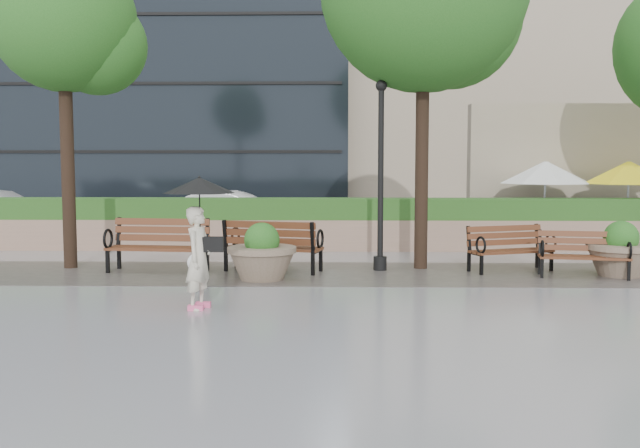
{
  "coord_description": "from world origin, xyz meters",
  "views": [
    {
      "loc": [
        0.54,
        -11.49,
        2.29
      ],
      "look_at": [
        0.23,
        2.15,
        1.1
      ],
      "focal_mm": 40.0,
      "sensor_mm": 36.0,
      "label": 1
    }
  ],
  "objects_px": {
    "bench_2": "(273,257)",
    "planter_left": "(262,258)",
    "bench_3": "(510,258)",
    "lamppost": "(381,188)",
    "pedestrian": "(199,229)",
    "bench_4": "(583,264)",
    "planter_right": "(620,255)",
    "bench_1": "(158,257)",
    "car_right": "(234,214)"
  },
  "relations": [
    {
      "from": "bench_1",
      "to": "car_right",
      "type": "distance_m",
      "value": 7.19
    },
    {
      "from": "bench_3",
      "to": "bench_4",
      "type": "xyz_separation_m",
      "value": [
        1.25,
        -0.78,
        -0.01
      ]
    },
    {
      "from": "bench_1",
      "to": "planter_left",
      "type": "relative_size",
      "value": 1.59
    },
    {
      "from": "bench_1",
      "to": "bench_2",
      "type": "height_order",
      "value": "bench_1"
    },
    {
      "from": "planter_left",
      "to": "planter_right",
      "type": "bearing_deg",
      "value": 4.92
    },
    {
      "from": "car_right",
      "to": "pedestrian",
      "type": "xyz_separation_m",
      "value": [
        1.02,
        -10.82,
        0.55
      ]
    },
    {
      "from": "planter_left",
      "to": "bench_3",
      "type": "bearing_deg",
      "value": 13.07
    },
    {
      "from": "car_right",
      "to": "bench_3",
      "type": "bearing_deg",
      "value": -126.57
    },
    {
      "from": "planter_left",
      "to": "car_right",
      "type": "height_order",
      "value": "car_right"
    },
    {
      "from": "planter_right",
      "to": "car_right",
      "type": "bearing_deg",
      "value": 139.82
    },
    {
      "from": "bench_2",
      "to": "pedestrian",
      "type": "height_order",
      "value": "pedestrian"
    },
    {
      "from": "bench_4",
      "to": "planter_right",
      "type": "xyz_separation_m",
      "value": [
        0.81,
        0.22,
        0.17
      ]
    },
    {
      "from": "bench_2",
      "to": "planter_left",
      "type": "xyz_separation_m",
      "value": [
        -0.12,
        -1.03,
        0.12
      ]
    },
    {
      "from": "planter_left",
      "to": "pedestrian",
      "type": "bearing_deg",
      "value": -104.13
    },
    {
      "from": "bench_2",
      "to": "planter_right",
      "type": "height_order",
      "value": "planter_right"
    },
    {
      "from": "planter_right",
      "to": "lamppost",
      "type": "relative_size",
      "value": 0.34
    },
    {
      "from": "bench_1",
      "to": "planter_left",
      "type": "xyz_separation_m",
      "value": [
        2.27,
        -0.93,
        0.11
      ]
    },
    {
      "from": "bench_1",
      "to": "lamppost",
      "type": "bearing_deg",
      "value": 10.25
    },
    {
      "from": "lamppost",
      "to": "car_right",
      "type": "distance_m",
      "value": 8.03
    },
    {
      "from": "planter_left",
      "to": "bench_4",
      "type": "bearing_deg",
      "value": 3.61
    },
    {
      "from": "bench_2",
      "to": "bench_1",
      "type": "bearing_deg",
      "value": 17.77
    },
    {
      "from": "planter_right",
      "to": "lamppost",
      "type": "height_order",
      "value": "lamppost"
    },
    {
      "from": "car_right",
      "to": "pedestrian",
      "type": "height_order",
      "value": "pedestrian"
    },
    {
      "from": "bench_3",
      "to": "pedestrian",
      "type": "xyz_separation_m",
      "value": [
        -5.77,
        -3.91,
        0.96
      ]
    },
    {
      "from": "planter_left",
      "to": "lamppost",
      "type": "relative_size",
      "value": 0.34
    },
    {
      "from": "pedestrian",
      "to": "car_right",
      "type": "bearing_deg",
      "value": 20.63
    },
    {
      "from": "bench_4",
      "to": "car_right",
      "type": "height_order",
      "value": "car_right"
    },
    {
      "from": "bench_2",
      "to": "bench_4",
      "type": "height_order",
      "value": "bench_2"
    },
    {
      "from": "bench_3",
      "to": "pedestrian",
      "type": "height_order",
      "value": "pedestrian"
    },
    {
      "from": "bench_3",
      "to": "planter_right",
      "type": "relative_size",
      "value": 1.41
    },
    {
      "from": "bench_3",
      "to": "bench_1",
      "type": "bearing_deg",
      "value": 162.03
    },
    {
      "from": "car_right",
      "to": "bench_1",
      "type": "bearing_deg",
      "value": -175.57
    },
    {
      "from": "bench_1",
      "to": "planter_right",
      "type": "height_order",
      "value": "planter_right"
    },
    {
      "from": "bench_2",
      "to": "lamppost",
      "type": "distance_m",
      "value": 2.67
    },
    {
      "from": "pedestrian",
      "to": "bench_3",
      "type": "bearing_deg",
      "value": -40.63
    },
    {
      "from": "planter_left",
      "to": "car_right",
      "type": "xyz_separation_m",
      "value": [
        -1.7,
        8.09,
        0.26
      ]
    },
    {
      "from": "bench_4",
      "to": "planter_right",
      "type": "distance_m",
      "value": 0.86
    },
    {
      "from": "planter_right",
      "to": "planter_left",
      "type": "bearing_deg",
      "value": -175.08
    },
    {
      "from": "bench_3",
      "to": "car_right",
      "type": "height_order",
      "value": "car_right"
    },
    {
      "from": "planter_left",
      "to": "pedestrian",
      "type": "relative_size",
      "value": 0.65
    },
    {
      "from": "bench_2",
      "to": "planter_left",
      "type": "height_order",
      "value": "planter_left"
    },
    {
      "from": "bench_1",
      "to": "bench_4",
      "type": "xyz_separation_m",
      "value": [
        8.6,
        -0.53,
        -0.06
      ]
    },
    {
      "from": "bench_4",
      "to": "planter_left",
      "type": "relative_size",
      "value": 1.33
    },
    {
      "from": "bench_3",
      "to": "planter_left",
      "type": "xyz_separation_m",
      "value": [
        -5.08,
        -1.18,
        0.16
      ]
    },
    {
      "from": "lamppost",
      "to": "bench_4",
      "type": "bearing_deg",
      "value": -12.08
    },
    {
      "from": "bench_3",
      "to": "lamppost",
      "type": "height_order",
      "value": "lamppost"
    },
    {
      "from": "lamppost",
      "to": "pedestrian",
      "type": "bearing_deg",
      "value": -127.55
    },
    {
      "from": "bench_1",
      "to": "pedestrian",
      "type": "bearing_deg",
      "value": -60.27
    },
    {
      "from": "bench_3",
      "to": "planter_right",
      "type": "xyz_separation_m",
      "value": [
        2.06,
        -0.57,
        0.16
      ]
    },
    {
      "from": "bench_1",
      "to": "bench_2",
      "type": "relative_size",
      "value": 1.0
    }
  ]
}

